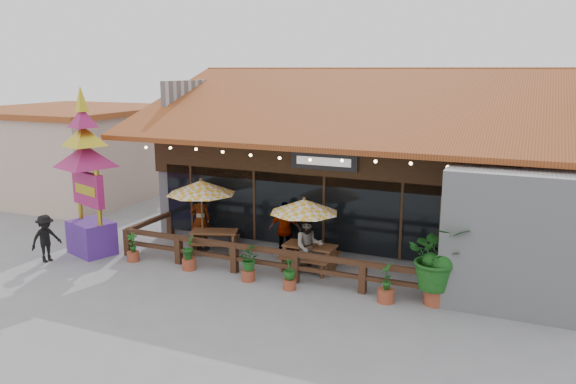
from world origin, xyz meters
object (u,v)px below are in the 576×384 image
at_px(umbrella_right, 304,206).
at_px(picnic_table_right, 310,253).
at_px(tropical_plant, 437,259).
at_px(thai_sign_tower, 86,161).
at_px(umbrella_left, 201,188).
at_px(picnic_table_left, 215,238).
at_px(pedestrian, 46,238).

xyz_separation_m(umbrella_right, picnic_table_right, (0.17, 0.08, -1.46)).
relative_size(picnic_table_right, tropical_plant, 0.74).
height_order(picnic_table_right, thai_sign_tower, thai_sign_tower).
bearing_deg(umbrella_left, umbrella_right, -4.84).
height_order(umbrella_right, picnic_table_left, umbrella_right).
relative_size(picnic_table_left, tropical_plant, 0.86).
distance_m(umbrella_left, thai_sign_tower, 3.79).
height_order(umbrella_left, thai_sign_tower, thai_sign_tower).
xyz_separation_m(umbrella_right, thai_sign_tower, (-7.03, -1.46, 1.16)).
distance_m(umbrella_left, umbrella_right, 3.85).
xyz_separation_m(tropical_plant, pedestrian, (-11.93, -1.56, -0.49)).
bearing_deg(thai_sign_tower, umbrella_right, 11.74).
bearing_deg(pedestrian, tropical_plant, -68.12).
bearing_deg(picnic_table_left, umbrella_right, -5.27).
height_order(umbrella_left, pedestrian, umbrella_left).
xyz_separation_m(picnic_table_right, tropical_plant, (3.99, -1.18, 0.74)).
bearing_deg(umbrella_right, picnic_table_right, 24.21).
height_order(umbrella_right, pedestrian, umbrella_right).
height_order(umbrella_left, picnic_table_right, umbrella_left).
distance_m(umbrella_right, pedestrian, 8.31).
bearing_deg(pedestrian, umbrella_left, -38.35).
height_order(umbrella_left, picnic_table_left, umbrella_left).
distance_m(umbrella_right, picnic_table_right, 1.48).
distance_m(picnic_table_left, picnic_table_right, 3.54).
distance_m(thai_sign_tower, tropical_plant, 11.34).
bearing_deg(thai_sign_tower, picnic_table_left, 25.76).
distance_m(picnic_table_right, pedestrian, 8.40).
distance_m(picnic_table_right, thai_sign_tower, 7.81).
distance_m(umbrella_left, picnic_table_right, 4.33).
bearing_deg(thai_sign_tower, umbrella_left, 29.17).
distance_m(umbrella_right, thai_sign_tower, 7.27).
bearing_deg(pedestrian, thai_sign_tower, -17.21).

